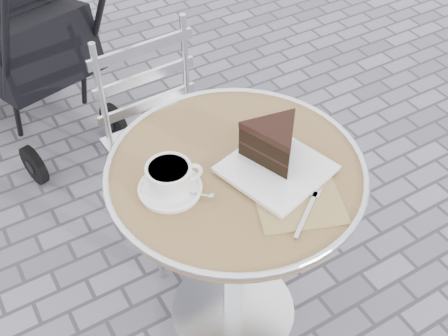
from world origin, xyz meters
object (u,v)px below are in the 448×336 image
cafe_table (235,208)px  bistro_chair (158,119)px  baby_stroller (13,38)px  cake_plate_set (275,149)px  cappuccino_set (170,180)px

cafe_table → bistro_chair: (0.00, 0.53, -0.04)m
bistro_chair → baby_stroller: (-0.28, 0.90, -0.06)m
cake_plate_set → bistro_chair: size_ratio=0.47×
baby_stroller → bistro_chair: bearing=-86.1°
cake_plate_set → bistro_chair: 0.64m
bistro_chair → baby_stroller: baby_stroller is taller
cafe_table → cake_plate_set: (0.09, -0.04, 0.22)m
cappuccino_set → bistro_chair: bearing=81.1°
cappuccino_set → baby_stroller: baby_stroller is taller
cake_plate_set → baby_stroller: size_ratio=0.37×
cafe_table → cake_plate_set: bearing=-24.1°
cappuccino_set → bistro_chair: (0.19, 0.51, -0.24)m
bistro_chair → cake_plate_set: bearing=-83.1°
cappuccino_set → cake_plate_set: size_ratio=0.42×
cappuccino_set → bistro_chair: 0.60m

